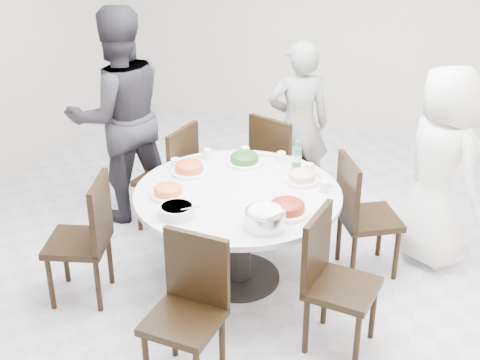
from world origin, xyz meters
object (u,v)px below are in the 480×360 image
(diner_middle, at_px, (298,125))
(diner_left, at_px, (119,116))
(diner_right, at_px, (441,167))
(chair_ne, at_px, (370,216))
(beverage_bottle, at_px, (297,156))
(chair_n, at_px, (282,163))
(dining_table, at_px, (238,236))
(chair_sw, at_px, (77,240))
(chair_se, at_px, (343,285))
(chair_s, at_px, (183,318))
(soup_bowl, at_px, (177,211))
(rice_bowl, at_px, (265,219))
(chair_nw, at_px, (165,177))

(diner_middle, xyz_separation_m, diner_left, (-1.39, -0.70, 0.17))
(diner_middle, bearing_deg, diner_right, 131.30)
(chair_ne, bearing_deg, diner_right, -82.08)
(diner_left, bearing_deg, beverage_bottle, 127.99)
(chair_n, bearing_deg, dining_table, 108.94)
(chair_sw, relative_size, chair_se, 1.00)
(chair_n, relative_size, chair_sw, 1.00)
(chair_ne, distance_m, chair_s, 1.80)
(dining_table, relative_size, diner_middle, 0.98)
(chair_sw, bearing_deg, chair_s, 47.16)
(diner_middle, bearing_deg, chair_s, 64.42)
(chair_n, bearing_deg, diner_right, -174.76)
(beverage_bottle, bearing_deg, chair_se, -59.51)
(chair_ne, relative_size, soup_bowl, 4.01)
(dining_table, relative_size, rice_bowl, 5.52)
(chair_nw, height_order, rice_bowl, chair_nw)
(diner_right, distance_m, rice_bowl, 1.59)
(dining_table, height_order, soup_bowl, soup_bowl)
(dining_table, height_order, chair_n, chair_n)
(chair_n, distance_m, diner_left, 1.47)
(chair_sw, xyz_separation_m, diner_right, (2.35, 1.38, 0.32))
(chair_s, bearing_deg, chair_se, 42.43)
(dining_table, relative_size, beverage_bottle, 6.10)
(diner_right, relative_size, rice_bowl, 5.85)
(chair_nw, height_order, chair_s, same)
(diner_right, xyz_separation_m, rice_bowl, (-1.01, -1.22, 0.01))
(chair_nw, distance_m, beverage_bottle, 1.22)
(soup_bowl, bearing_deg, chair_nw, 119.53)
(chair_s, bearing_deg, diner_middle, 94.05)
(chair_sw, bearing_deg, diner_middle, 135.43)
(chair_ne, xyz_separation_m, chair_nw, (-1.74, 0.10, 0.00))
(chair_nw, distance_m, diner_right, 2.23)
(rice_bowl, bearing_deg, chair_nw, 140.64)
(chair_nw, distance_m, chair_s, 1.92)
(chair_nw, height_order, diner_right, diner_right)
(chair_n, relative_size, diner_left, 0.51)
(chair_ne, xyz_separation_m, diner_middle, (-0.81, 0.91, 0.29))
(dining_table, xyz_separation_m, diner_middle, (0.09, 1.36, 0.39))
(chair_ne, bearing_deg, soup_bowl, 98.42)
(chair_se, distance_m, beverage_bottle, 1.21)
(diner_right, bearing_deg, chair_ne, 85.08)
(chair_sw, distance_m, beverage_bottle, 1.73)
(diner_right, height_order, beverage_bottle, diner_right)
(dining_table, height_order, beverage_bottle, beverage_bottle)
(rice_bowl, bearing_deg, chair_se, -8.87)
(chair_nw, distance_m, soup_bowl, 1.21)
(chair_ne, xyz_separation_m, chair_n, (-0.89, 0.69, 0.00))
(chair_sw, relative_size, rice_bowl, 3.50)
(chair_se, bearing_deg, rice_bowl, 88.85)
(chair_s, bearing_deg, chair_sw, 157.06)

